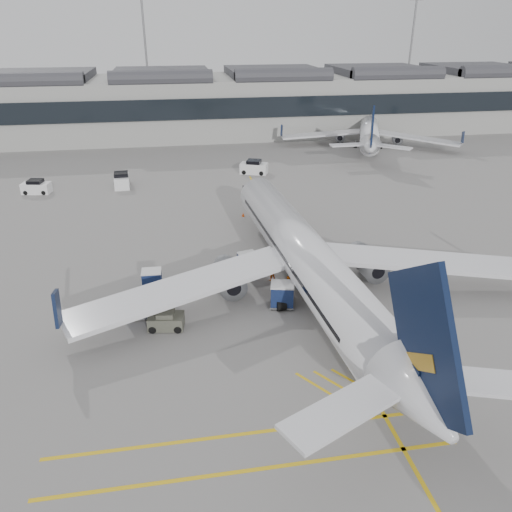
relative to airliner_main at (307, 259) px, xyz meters
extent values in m
plane|color=gray|center=(-9.08, -4.57, -3.29)|extent=(220.00, 220.00, 0.00)
cube|color=#9E9E99|center=(-9.08, 67.43, 2.21)|extent=(200.00, 20.00, 11.00)
cube|color=black|center=(-9.08, 57.23, 3.21)|extent=(200.00, 0.50, 3.60)
cube|color=#38383D|center=(-9.08, 67.43, 8.41)|extent=(200.00, 18.00, 1.40)
cylinder|color=slate|center=(-14.08, 81.43, 9.21)|extent=(0.44, 0.44, 25.00)
cylinder|color=slate|center=(45.92, 81.43, 9.21)|extent=(0.44, 0.44, 25.00)
cube|color=gold|center=(0.92, 5.43, -3.28)|extent=(0.25, 60.00, 0.01)
cylinder|color=silver|center=(-0.05, 0.72, 0.06)|extent=(6.10, 32.04, 3.99)
cone|color=silver|center=(-1.25, 18.73, 0.06)|extent=(4.26, 4.50, 3.99)
cone|color=silver|center=(1.18, -17.71, 0.48)|extent=(4.32, 5.35, 3.99)
cube|color=silver|center=(-10.00, -1.54, -0.90)|extent=(18.17, 10.25, 0.37)
cube|color=silver|center=(10.12, -0.20, -0.90)|extent=(18.43, 8.13, 0.37)
cylinder|color=slate|center=(-6.23, 0.84, -1.64)|extent=(2.48, 3.96, 2.23)
cylinder|color=slate|center=(6.06, 1.66, -1.64)|extent=(2.48, 3.96, 2.23)
cube|color=black|center=(1.14, -17.07, 3.45)|extent=(0.85, 8.08, 8.89)
cylinder|color=black|center=(-0.86, 12.90, -2.95)|extent=(0.34, 0.70, 0.68)
cylinder|color=black|center=(-2.52, -2.10, -2.86)|extent=(0.80, 0.90, 0.85)
cylinder|color=black|center=(2.78, -1.75, -2.86)|extent=(0.80, 0.90, 0.85)
cylinder|color=silver|center=(25.55, 51.87, -0.50)|extent=(12.50, 25.96, 3.32)
cone|color=silver|center=(30.88, 65.91, -0.50)|extent=(4.36, 4.48, 3.32)
cone|color=silver|center=(20.10, 37.49, -0.15)|extent=(4.61, 5.14, 3.32)
cube|color=silver|center=(17.23, 53.60, -1.30)|extent=(15.15, 3.90, 0.31)
cube|color=silver|center=(32.93, 47.65, -1.30)|extent=(13.70, 11.88, 0.31)
cylinder|color=slate|center=(20.92, 54.10, -1.92)|extent=(2.86, 3.63, 1.86)
cylinder|color=slate|center=(30.50, 50.47, -1.92)|extent=(2.86, 3.63, 1.86)
cube|color=black|center=(20.29, 37.99, 2.32)|extent=(2.63, 6.38, 7.40)
cylinder|color=black|center=(29.15, 61.37, -3.00)|extent=(0.43, 0.62, 0.57)
cylinder|color=black|center=(22.70, 50.59, -2.93)|extent=(0.83, 0.88, 0.71)
cylinder|color=black|center=(26.84, 49.02, -2.93)|extent=(0.83, 0.88, 0.71)
cube|color=silver|center=(1.80, 3.88, -2.93)|extent=(4.07, 2.09, 0.72)
cube|color=black|center=(2.81, 3.73, -2.11)|extent=(3.59, 1.62, 1.51)
cube|color=silver|center=(0.69, 4.05, -2.21)|extent=(1.11, 1.45, 0.92)
cylinder|color=black|center=(0.28, 3.39, -3.06)|extent=(0.47, 0.25, 0.45)
cylinder|color=black|center=(0.50, 4.80, -3.06)|extent=(0.47, 0.25, 0.45)
cylinder|color=black|center=(3.11, 2.96, -3.06)|extent=(0.47, 0.25, 0.45)
cylinder|color=black|center=(3.33, 4.38, -3.06)|extent=(0.47, 0.25, 0.45)
cube|color=gray|center=(-2.32, -1.55, -3.08)|extent=(2.26, 2.00, 0.14)
cube|color=navy|center=(-2.32, -1.55, -2.17)|extent=(2.08, 1.91, 1.66)
cube|color=silver|center=(-2.32, -1.55, -1.30)|extent=(2.15, 1.98, 0.11)
cylinder|color=black|center=(-3.24, -1.97, -3.16)|extent=(0.27, 0.17, 0.25)
cylinder|color=black|center=(-2.95, -0.75, -3.16)|extent=(0.27, 0.17, 0.25)
cylinder|color=black|center=(-1.69, -2.34, -3.16)|extent=(0.27, 0.17, 0.25)
cylinder|color=black|center=(-1.40, -1.12, -3.16)|extent=(0.27, 0.17, 0.25)
cube|color=gray|center=(-4.08, 5.02, -3.11)|extent=(2.02, 1.81, 0.12)
cube|color=navy|center=(-4.08, 5.02, -2.30)|extent=(1.87, 1.72, 1.46)
cube|color=silver|center=(-4.08, 5.02, -1.54)|extent=(1.93, 1.79, 0.10)
cylinder|color=black|center=(-4.61, 4.30, -3.18)|extent=(0.24, 0.16, 0.22)
cylinder|color=black|center=(-4.91, 5.36, -3.18)|extent=(0.24, 0.16, 0.22)
cylinder|color=black|center=(-3.26, 4.67, -3.18)|extent=(0.24, 0.16, 0.22)
cylinder|color=black|center=(-3.55, 5.74, -3.18)|extent=(0.24, 0.16, 0.22)
cube|color=gray|center=(-12.56, 2.95, -3.10)|extent=(1.77, 1.47, 0.12)
cube|color=navy|center=(-12.56, 2.95, -2.29)|extent=(1.61, 1.42, 1.48)
cube|color=silver|center=(-12.56, 2.95, -1.51)|extent=(1.67, 1.47, 0.10)
cylinder|color=black|center=(-13.29, 2.41, -3.17)|extent=(0.23, 0.11, 0.22)
cylinder|color=black|center=(-13.26, 3.53, -3.17)|extent=(0.23, 0.11, 0.22)
cylinder|color=black|center=(-11.87, 2.37, -3.17)|extent=(0.23, 0.11, 0.22)
cylinder|color=black|center=(-11.84, 3.49, -3.17)|extent=(0.23, 0.11, 0.22)
cube|color=gray|center=(-13.72, -1.25, -3.10)|extent=(1.75, 1.45, 0.12)
cube|color=navy|center=(-13.72, -1.25, -2.29)|extent=(1.60, 1.40, 1.47)
cube|color=silver|center=(-13.72, -1.25, -1.52)|extent=(1.65, 1.45, 0.10)
cylinder|color=black|center=(-14.42, -1.82, -3.17)|extent=(0.23, 0.11, 0.22)
cylinder|color=black|center=(-14.44, -0.70, -3.17)|extent=(0.23, 0.11, 0.22)
cylinder|color=black|center=(-13.00, -1.80, -3.17)|extent=(0.23, 0.11, 0.22)
cylinder|color=black|center=(-13.02, -0.68, -3.17)|extent=(0.23, 0.11, 0.22)
imported|color=#E2580B|center=(-1.49, -0.26, -2.30)|extent=(0.83, 0.68, 1.97)
imported|color=orange|center=(-2.30, 3.03, -2.50)|extent=(0.92, 0.81, 1.58)
cube|color=#515245|center=(-11.45, -3.14, -2.72)|extent=(2.78, 1.92, 1.03)
cube|color=#515245|center=(-11.45, -3.14, -2.11)|extent=(1.41, 1.41, 0.51)
cylinder|color=black|center=(-12.47, -3.65, -3.00)|extent=(0.61, 0.34, 0.58)
cylinder|color=black|center=(-12.26, -2.33, -3.00)|extent=(0.61, 0.34, 0.58)
cylinder|color=black|center=(-10.64, -3.94, -3.00)|extent=(0.61, 0.34, 0.58)
cylinder|color=black|center=(-10.43, -2.62, -3.00)|extent=(0.61, 0.34, 0.58)
cone|color=#F24C0A|center=(-2.44, 19.15, -3.05)|extent=(0.34, 0.34, 0.47)
cone|color=#F24C0A|center=(3.30, -1.80, -3.01)|extent=(0.39, 0.39, 0.54)
cube|color=white|center=(-28.20, 32.44, -2.59)|extent=(3.82, 2.36, 1.39)
cube|color=black|center=(-28.20, 32.44, -1.75)|extent=(2.04, 1.96, 0.60)
cylinder|color=black|center=(-29.51, 31.86, -2.99)|extent=(0.62, 0.32, 0.60)
cylinder|color=black|center=(-29.24, 33.42, -2.99)|extent=(0.62, 0.32, 0.60)
cylinder|color=black|center=(-27.16, 31.46, -2.99)|extent=(0.62, 0.32, 0.60)
cylinder|color=black|center=(-26.90, 33.02, -2.99)|extent=(0.62, 0.32, 0.60)
cube|color=white|center=(-17.21, 33.41, -2.52)|extent=(2.21, 4.06, 1.53)
cube|color=black|center=(-17.21, 33.41, -1.59)|extent=(1.98, 2.08, 0.66)
cylinder|color=black|center=(-16.26, 32.16, -2.96)|extent=(0.28, 0.67, 0.66)
cylinder|color=black|center=(-18.01, 32.05, -2.96)|extent=(0.28, 0.67, 0.66)
cylinder|color=black|center=(-16.42, 34.78, -2.96)|extent=(0.28, 0.67, 0.66)
cylinder|color=black|center=(-18.17, 34.67, -2.96)|extent=(0.28, 0.67, 0.66)
cube|color=white|center=(1.80, 36.97, -2.51)|extent=(4.42, 3.33, 1.54)
cube|color=black|center=(1.80, 36.97, -1.58)|extent=(2.54, 2.48, 0.66)
cylinder|color=black|center=(0.24, 36.65, -2.96)|extent=(0.70, 0.47, 0.66)
cylinder|color=black|center=(0.90, 38.29, -2.96)|extent=(0.70, 0.47, 0.66)
cylinder|color=black|center=(2.70, 35.66, -2.96)|extent=(0.70, 0.47, 0.66)
cylinder|color=black|center=(3.36, 37.29, -2.96)|extent=(0.70, 0.47, 0.66)
camera|label=1|loc=(-10.14, -35.14, 17.38)|focal=35.00mm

